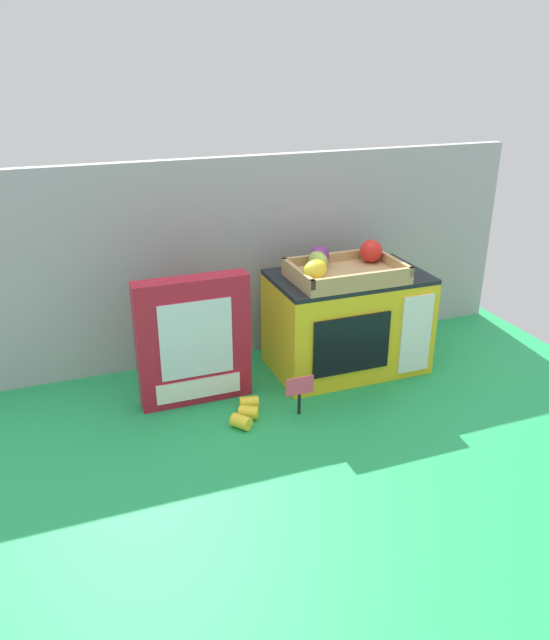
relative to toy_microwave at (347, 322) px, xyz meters
name	(u,v)px	position (x,y,z in m)	size (l,w,h in m)	color
ground_plane	(279,388)	(-0.22, -0.05, -0.13)	(1.70, 1.70, 0.00)	#219E54
display_back_panel	(247,258)	(-0.22, 0.20, 0.15)	(1.61, 0.03, 0.56)	#A0A3A8
toy_microwave	(347,322)	(0.00, 0.00, 0.00)	(0.41, 0.25, 0.27)	yellow
food_groups_crate	(342,269)	(-0.03, -0.02, 0.16)	(0.29, 0.19, 0.08)	tan
cookie_set_box	(194,341)	(-0.43, -0.03, 0.03)	(0.28, 0.06, 0.32)	#B2192D
price_sign	(301,389)	(-0.21, -0.19, -0.07)	(0.07, 0.01, 0.10)	black
loose_toy_banana	(246,412)	(-0.34, -0.16, -0.12)	(0.10, 0.12, 0.03)	yellow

